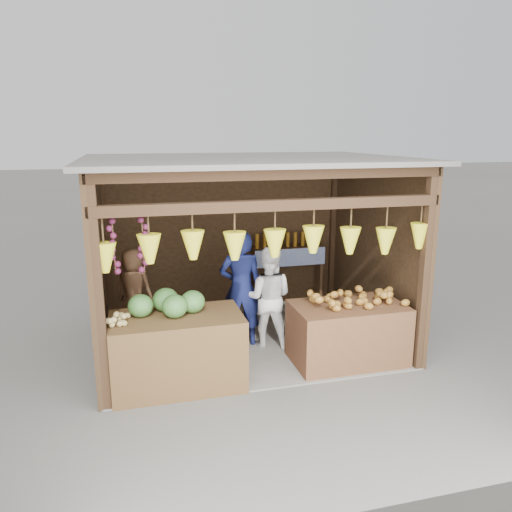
{
  "coord_description": "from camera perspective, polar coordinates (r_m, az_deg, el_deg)",
  "views": [
    {
      "loc": [
        -1.59,
        -6.67,
        2.96
      ],
      "look_at": [
        0.12,
        -0.1,
        1.3
      ],
      "focal_mm": 35.0,
      "sensor_mm": 36.0,
      "label": 1
    }
  ],
  "objects": [
    {
      "name": "ground",
      "position": [
        7.47,
        -1.1,
        -9.6
      ],
      "size": [
        80.0,
        80.0,
        0.0
      ],
      "primitive_type": "plane",
      "color": "#514F49",
      "rests_on": "ground"
    },
    {
      "name": "stool",
      "position": [
        7.33,
        -13.43,
        -9.19
      ],
      "size": [
        0.32,
        0.32,
        0.3
      ],
      "primitive_type": "cube",
      "color": "black",
      "rests_on": "ground"
    },
    {
      "name": "counter_left",
      "position": [
        6.13,
        -8.94,
        -10.67
      ],
      "size": [
        1.54,
        0.85,
        0.89
      ],
      "primitive_type": "cube",
      "color": "#51371B",
      "rests_on": "ground"
    },
    {
      "name": "man_standing",
      "position": [
        7.05,
        -1.72,
        -3.78
      ],
      "size": [
        0.69,
        0.53,
        1.67
      ],
      "primitive_type": "imported",
      "rotation": [
        0.0,
        0.0,
        2.91
      ],
      "color": "#131948",
      "rests_on": "ground"
    },
    {
      "name": "mango_pile",
      "position": [
        6.64,
        11.35,
        -4.49
      ],
      "size": [
        1.4,
        0.64,
        0.22
      ],
      "primitive_type": null,
      "color": "#D54C1C",
      "rests_on": "counter_right"
    },
    {
      "name": "tanfruit_pile",
      "position": [
        5.88,
        -15.45,
        -6.75
      ],
      "size": [
        0.34,
        0.4,
        0.13
      ],
      "primitive_type": null,
      "color": "olive",
      "rests_on": "counter_left"
    },
    {
      "name": "back_shelf",
      "position": [
        8.64,
        3.65,
        -0.25
      ],
      "size": [
        1.25,
        0.32,
        1.32
      ],
      "color": "#382314",
      "rests_on": "ground"
    },
    {
      "name": "stall_structure",
      "position": [
        6.93,
        -1.35,
        2.98
      ],
      "size": [
        4.3,
        3.3,
        2.66
      ],
      "color": "slate",
      "rests_on": "ground"
    },
    {
      "name": "counter_right",
      "position": [
        6.77,
        10.41,
        -8.72
      ],
      "size": [
        1.46,
        0.85,
        0.8
      ],
      "primitive_type": "cube",
      "color": "#502D1A",
      "rests_on": "ground"
    },
    {
      "name": "melon_pile",
      "position": [
        5.98,
        -9.8,
        -5.14
      ],
      "size": [
        1.0,
        0.5,
        0.32
      ],
      "primitive_type": null,
      "color": "#164D14",
      "rests_on": "counter_left"
    },
    {
      "name": "vendor_seated",
      "position": [
        7.08,
        -13.76,
        -3.72
      ],
      "size": [
        0.68,
        0.63,
        1.16
      ],
      "primitive_type": "imported",
      "rotation": [
        0.0,
        0.0,
        2.54
      ],
      "color": "brown",
      "rests_on": "stool"
    },
    {
      "name": "woman_standing",
      "position": [
        7.04,
        1.4,
        -4.75
      ],
      "size": [
        0.86,
        0.78,
        1.45
      ],
      "primitive_type": "imported",
      "rotation": [
        0.0,
        0.0,
        2.74
      ],
      "color": "white",
      "rests_on": "ground"
    }
  ]
}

